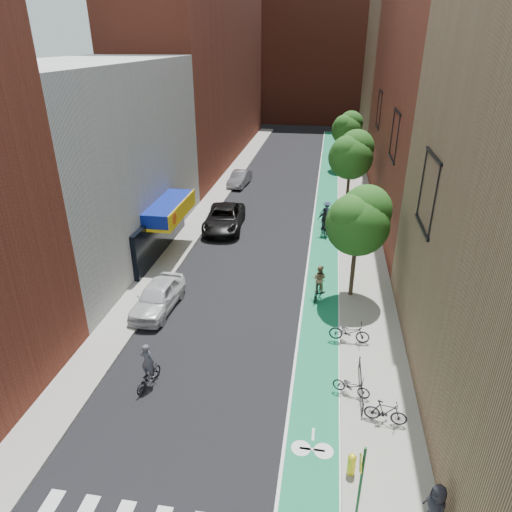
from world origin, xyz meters
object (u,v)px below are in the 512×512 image
at_px(pedestrian, 436,508).
at_px(cyclist_lane_mid, 324,225).
at_px(cyclist_lead, 148,372).
at_px(fire_hydrant, 352,463).
at_px(parked_car_white, 158,297).
at_px(parked_car_black, 224,218).
at_px(cyclist_lane_near, 319,285).
at_px(cyclist_lane_far, 327,215).
at_px(parked_car_silver, 240,178).

bearing_deg(pedestrian, cyclist_lane_mid, 166.87).
distance_m(cyclist_lead, fire_hydrant, 8.82).
distance_m(parked_car_white, parked_car_black, 11.84).
relative_size(cyclist_lead, fire_hydrant, 2.42).
bearing_deg(cyclist_lane_near, pedestrian, 120.64).
relative_size(cyclist_lane_mid, fire_hydrant, 2.57).
distance_m(parked_car_white, cyclist_lane_far, 15.91).
bearing_deg(cyclist_lane_mid, parked_car_silver, -67.03).
xyz_separation_m(parked_car_silver, pedestrian, (12.20, -33.40, 0.29)).
height_order(parked_car_silver, cyclist_lane_mid, cyclist_lane_mid).
relative_size(parked_car_silver, cyclist_lane_mid, 1.99).
bearing_deg(fire_hydrant, parked_car_black, 113.36).
xyz_separation_m(cyclist_lead, fire_hydrant, (8.23, -3.17, -0.08)).
bearing_deg(parked_car_white, cyclist_lead, -70.72).
bearing_deg(cyclist_lead, parked_car_silver, -74.30).
distance_m(parked_car_black, cyclist_lead, 17.55).
relative_size(parked_car_silver, fire_hydrant, 5.12).
relative_size(cyclist_lane_near, cyclist_lane_far, 0.97).
height_order(pedestrian, fire_hydrant, pedestrian).
height_order(parked_car_black, cyclist_lane_far, cyclist_lane_far).
bearing_deg(pedestrian, parked_car_black, -175.81).
height_order(cyclist_lane_near, pedestrian, cyclist_lane_near).
xyz_separation_m(parked_car_white, cyclist_lane_near, (8.41, 2.55, 0.06)).
height_order(cyclist_lane_far, pedestrian, cyclist_lane_far).
distance_m(cyclist_lane_mid, pedestrian, 22.36).
bearing_deg(cyclist_lane_near, parked_car_black, -36.75).
bearing_deg(fire_hydrant, cyclist_lane_near, 97.38).
relative_size(parked_car_white, parked_car_black, 0.76).
height_order(parked_car_white, cyclist_lane_far, cyclist_lane_far).
relative_size(parked_car_white, fire_hydrant, 5.42).
height_order(parked_car_silver, cyclist_lead, cyclist_lead).
bearing_deg(parked_car_black, cyclist_lane_mid, -5.80).
distance_m(parked_car_white, cyclist_lead, 5.98).
bearing_deg(cyclist_lane_mid, cyclist_lane_far, -107.73).
height_order(parked_car_black, parked_car_silver, parked_car_black).
xyz_separation_m(parked_car_silver, fire_hydrant, (9.90, -31.90, -0.11)).
bearing_deg(pedestrian, cyclist_lane_far, 165.91).
height_order(cyclist_lane_far, fire_hydrant, cyclist_lane_far).
xyz_separation_m(parked_car_white, parked_car_silver, (0.00, 22.99, -0.07)).
bearing_deg(cyclist_lane_near, fire_hydrant, 111.75).
bearing_deg(fire_hydrant, pedestrian, -33.21).
height_order(cyclist_lane_mid, cyclist_lane_far, cyclist_lane_mid).
distance_m(parked_car_black, fire_hydrant, 22.56).
bearing_deg(parked_car_white, parked_car_black, 88.39).
xyz_separation_m(parked_car_black, cyclist_lead, (0.72, -17.54, -0.15)).
relative_size(cyclist_lane_near, cyclist_lane_mid, 0.93).
bearing_deg(cyclist_lead, cyclist_lane_far, -97.60).
bearing_deg(cyclist_lead, parked_car_black, -75.29).
xyz_separation_m(cyclist_lead, pedestrian, (10.53, -4.68, 0.32)).
distance_m(parked_car_white, cyclist_lane_mid, 14.41).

